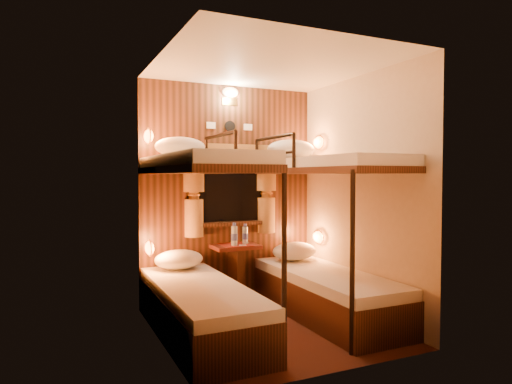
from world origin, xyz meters
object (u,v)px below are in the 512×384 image
bottle_left (234,236)px  bottle_right (245,235)px  table (236,266)px  bunk_left (200,272)px  bunk_right (326,261)px

bottle_left → bottle_right: size_ratio=1.12×
table → bottle_left: bottle_left is taller
bunk_left → table: 1.02m
bunk_left → table: bearing=50.3°
bunk_left → bottle_right: bunk_left is taller
bunk_right → bottle_left: (-0.68, 0.73, 0.20)m
bunk_right → bottle_right: size_ratio=8.52×
bunk_right → table: bearing=129.7°
bunk_left → bottle_left: 0.97m
bunk_right → bottle_left: 1.02m
table → bottle_right: (0.12, 0.02, 0.33)m
bottle_left → bottle_right: 0.18m
bunk_left → bottle_left: size_ratio=7.63×
table → bottle_left: size_ratio=2.63×
bunk_left → bunk_right: bearing=0.0°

